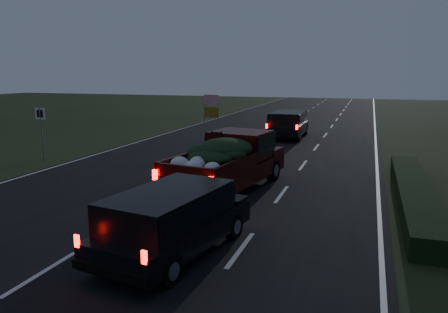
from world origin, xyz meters
The scene contains 7 objects.
ground centered at (0.00, 0.00, 0.00)m, with size 120.00×120.00×0.00m, color black.
road_asphalt centered at (0.00, 0.00, 0.01)m, with size 14.00×120.00×0.02m, color black.
hedge_row centered at (7.80, 3.00, 0.30)m, with size 1.00×10.00×0.60m, color black.
route_sign centered at (-8.50, 5.00, 1.66)m, with size 0.55×0.08×2.50m.
pickup_truck centered at (1.63, 2.63, 1.12)m, with size 3.05×5.98×2.99m.
lead_suv centered at (1.44, 15.53, 1.03)m, with size 2.03×4.77×1.37m.
rear_suv centered at (2.17, -3.24, 0.95)m, with size 2.49×4.59×1.25m.
Camera 1 is at (6.30, -11.82, 4.15)m, focal length 35.00 mm.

